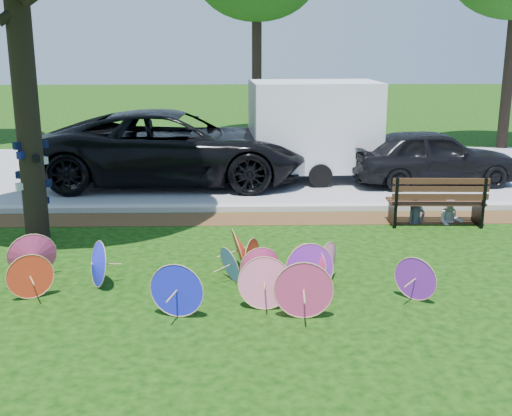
% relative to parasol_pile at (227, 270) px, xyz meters
% --- Properties ---
extents(ground, '(90.00, 90.00, 0.00)m').
position_rel_parasol_pile_xyz_m(ground, '(-0.03, -0.54, -0.36)').
color(ground, black).
rests_on(ground, ground).
extents(mulch_strip, '(90.00, 1.00, 0.01)m').
position_rel_parasol_pile_xyz_m(mulch_strip, '(-0.03, 3.96, -0.35)').
color(mulch_strip, '#472D16').
rests_on(mulch_strip, ground).
extents(curb, '(90.00, 0.30, 0.12)m').
position_rel_parasol_pile_xyz_m(curb, '(-0.03, 4.66, -0.30)').
color(curb, '#B7B5AD').
rests_on(curb, ground).
extents(street, '(90.00, 8.00, 0.01)m').
position_rel_parasol_pile_xyz_m(street, '(-0.03, 8.81, -0.35)').
color(street, gray).
rests_on(street, ground).
extents(parasol_pile, '(6.43, 2.27, 0.81)m').
position_rel_parasol_pile_xyz_m(parasol_pile, '(0.00, 0.00, 0.00)').
color(parasol_pile, '#DA3873').
rests_on(parasol_pile, ground).
extents(black_van, '(6.75, 3.14, 1.87)m').
position_rel_parasol_pile_xyz_m(black_van, '(-1.48, 7.44, 0.58)').
color(black_van, black).
rests_on(black_van, ground).
extents(dark_pickup, '(4.35, 2.11, 1.43)m').
position_rel_parasol_pile_xyz_m(dark_pickup, '(5.11, 7.14, 0.36)').
color(dark_pickup, black).
rests_on(dark_pickup, ground).
extents(cargo_trailer, '(3.35, 2.23, 2.86)m').
position_rel_parasol_pile_xyz_m(cargo_trailer, '(2.16, 7.86, 1.07)').
color(cargo_trailer, white).
rests_on(cargo_trailer, ground).
extents(park_bench, '(1.94, 0.80, 1.00)m').
position_rel_parasol_pile_xyz_m(park_bench, '(4.12, 3.51, 0.14)').
color(park_bench, black).
rests_on(park_bench, ground).
extents(person_left, '(0.50, 0.42, 1.15)m').
position_rel_parasol_pile_xyz_m(person_left, '(3.77, 3.56, 0.22)').
color(person_left, '#3A3D4F').
rests_on(person_left, ground).
extents(person_right, '(0.58, 0.50, 1.04)m').
position_rel_parasol_pile_xyz_m(person_right, '(4.47, 3.56, 0.16)').
color(person_right, silver).
rests_on(person_right, ground).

